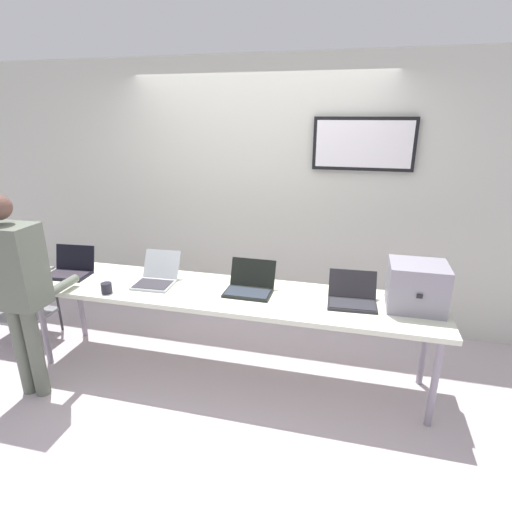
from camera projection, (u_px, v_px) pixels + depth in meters
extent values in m
cube|color=#BBADB4|center=(228.00, 374.00, 3.55)|extent=(8.00, 8.00, 0.04)
cube|color=beige|center=(259.00, 197.00, 4.14)|extent=(8.00, 0.06, 2.66)
cube|color=black|center=(364.00, 144.00, 3.68)|extent=(0.91, 0.05, 0.47)
cube|color=white|center=(364.00, 144.00, 3.67)|extent=(0.85, 0.02, 0.41)
cube|color=silver|center=(225.00, 294.00, 3.30)|extent=(3.41, 0.70, 0.04)
cylinder|color=gray|center=(44.00, 327.00, 3.57)|extent=(0.05, 0.05, 0.73)
cylinder|color=gray|center=(434.00, 382.00, 2.83)|extent=(0.05, 0.05, 0.73)
cylinder|color=gray|center=(80.00, 303.00, 4.02)|extent=(0.05, 0.05, 0.73)
cylinder|color=gray|center=(425.00, 345.00, 3.29)|extent=(0.05, 0.05, 0.73)
cube|color=gray|center=(417.00, 286.00, 2.97)|extent=(0.41, 0.35, 0.35)
cube|color=black|center=(420.00, 296.00, 2.80)|extent=(0.04, 0.01, 0.03)
cube|color=black|center=(68.00, 275.00, 3.60)|extent=(0.39, 0.26, 0.02)
cube|color=#302A33|center=(67.00, 274.00, 3.59)|extent=(0.36, 0.21, 0.00)
cube|color=black|center=(75.00, 257.00, 3.70)|extent=(0.38, 0.10, 0.22)
cube|color=#AFD0E6|center=(75.00, 257.00, 3.70)|extent=(0.35, 0.08, 0.19)
cube|color=#AAAFB3|center=(154.00, 285.00, 3.40)|extent=(0.33, 0.27, 0.02)
cube|color=#2F2D34|center=(153.00, 284.00, 3.39)|extent=(0.30, 0.22, 0.00)
cube|color=#AAAFB3|center=(162.00, 264.00, 3.54)|extent=(0.32, 0.14, 0.22)
cube|color=white|center=(162.00, 264.00, 3.54)|extent=(0.29, 0.12, 0.19)
cube|color=black|center=(248.00, 293.00, 3.25)|extent=(0.38, 0.24, 0.02)
cube|color=#272F3A|center=(247.00, 292.00, 3.23)|extent=(0.35, 0.19, 0.00)
cube|color=black|center=(253.00, 272.00, 3.35)|extent=(0.37, 0.10, 0.22)
cube|color=black|center=(253.00, 272.00, 3.36)|extent=(0.35, 0.08, 0.19)
cube|color=black|center=(352.00, 305.00, 3.05)|extent=(0.37, 0.24, 0.02)
cube|color=#292930|center=(352.00, 304.00, 3.03)|extent=(0.34, 0.19, 0.00)
cube|color=black|center=(352.00, 284.00, 3.16)|extent=(0.37, 0.13, 0.19)
cube|color=silver|center=(352.00, 284.00, 3.16)|extent=(0.34, 0.11, 0.17)
cylinder|color=#60675A|center=(22.00, 349.00, 3.18)|extent=(0.11, 0.11, 0.78)
cylinder|color=#60675A|center=(35.00, 351.00, 3.15)|extent=(0.11, 0.11, 0.78)
cube|color=#60675A|center=(11.00, 266.00, 2.93)|extent=(0.44, 0.26, 0.62)
cylinder|color=#60675A|center=(28.00, 282.00, 3.32)|extent=(0.07, 0.32, 0.07)
cylinder|color=#60675A|center=(63.00, 286.00, 3.25)|extent=(0.07, 0.32, 0.07)
cylinder|color=#22212C|center=(107.00, 288.00, 3.26)|extent=(0.09, 0.09, 0.08)
cube|color=gray|center=(14.00, 273.00, 3.89)|extent=(0.56, 0.44, 0.03)
cube|color=gray|center=(23.00, 314.00, 4.04)|extent=(0.53, 0.42, 0.03)
cylinder|color=#333338|center=(27.00, 317.00, 3.76)|extent=(0.02, 0.02, 0.70)
cylinder|color=#333338|center=(15.00, 294.00, 4.25)|extent=(0.02, 0.02, 0.70)
cylinder|color=#333338|center=(57.00, 299.00, 4.13)|extent=(0.02, 0.02, 0.70)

